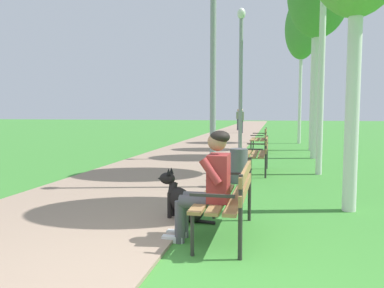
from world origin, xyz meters
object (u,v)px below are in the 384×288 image
Objects in this scene: litter_bin at (239,166)px; pedestrian_distant at (241,121)px; birch_tree_fifth at (315,8)px; pedestrian_further_distant at (238,120)px; lamp_post_mid at (241,83)px; birch_tree_sixth at (302,29)px; park_bench_near at (230,193)px; park_bench_mid at (259,151)px; park_bench_far at (261,138)px; person_seated_on_near_bench at (209,182)px; lamp_post_near at (213,75)px; dog_black at (183,202)px.

pedestrian_distant is (-1.46, 17.58, 0.49)m from litter_bin.
birch_tree_fifth is 3.95× the size of pedestrian_further_distant.
litter_bin is (0.30, -3.67, -1.96)m from lamp_post_mid.
birch_tree_sixth is at bearing 95.25° from birch_tree_fifth.
park_bench_near reaches higher than litter_bin.
park_bench_mid is 1.00× the size of park_bench_far.
park_bench_far is at bearing 90.01° from park_bench_near.
park_bench_near is 1.20× the size of person_seated_on_near_bench.
park_bench_mid is 10.10m from birch_tree_sixth.
park_bench_far is 0.91× the size of pedestrian_further_distant.
birch_tree_sixth is at bearing 78.52° from lamp_post_near.
pedestrian_further_distant is (-0.53, 3.59, 0.00)m from pedestrian_distant.
dog_black is 0.13× the size of birch_tree_sixth.
pedestrian_further_distant is at bearing 106.23° from birch_tree_fifth.
birch_tree_fifth is (2.08, 10.80, 4.56)m from person_seated_on_near_bench.
birch_tree_sixth reaches higher than pedestrian_distant.
lamp_post_mid is at bearing 92.43° from person_seated_on_near_bench.
litter_bin is (0.42, 0.75, -1.78)m from lamp_post_near.
person_seated_on_near_bench is 1.79× the size of litter_bin.
litter_bin is at bearing 60.52° from lamp_post_near.
park_bench_near is at bearing -76.52° from lamp_post_near.
dog_black is (-0.67, -9.12, -0.25)m from park_bench_far.
litter_bin is (-1.80, -10.21, -4.76)m from birch_tree_sixth.
pedestrian_further_distant reaches higher than litter_bin.
park_bench_near is 4.74m from park_bench_mid.
person_seated_on_near_bench is at bearing -81.59° from lamp_post_near.
dog_black is 0.20× the size of lamp_post_near.
park_bench_far is at bearing -111.67° from birch_tree_sixth.
pedestrian_further_distant reaches higher than park_bench_mid.
dog_black is (-0.67, 0.48, -0.25)m from park_bench_near.
park_bench_mid is at bearing -88.42° from park_bench_far.
litter_bin is at bearing 93.57° from park_bench_near.
dog_black is at bearing -87.20° from pedestrian_distant.
park_bench_mid is 7.70m from birch_tree_fifth.
litter_bin is at bearing -84.62° from pedestrian_further_distant.
pedestrian_distant is at bearing 93.96° from person_seated_on_near_bench.
pedestrian_distant reaches higher than park_bench_mid.
park_bench_mid is at bearing 75.66° from litter_bin.
litter_bin is at bearing -104.34° from park_bench_mid.
park_bench_near is 0.23× the size of birch_tree_sixth.
lamp_post_mid is at bearing 88.63° from dog_black.
park_bench_near is 0.86m from dog_black.
park_bench_far is 7.16m from lamp_post_near.
lamp_post_mid reaches higher than park_bench_mid.
park_bench_mid is at bearing 88.40° from park_bench_near.
pedestrian_distant is (-3.55, 10.42, -4.40)m from birch_tree_fifth.
birch_tree_sixth reaches higher than pedestrian_further_distant.
birch_tree_sixth is (1.46, 8.87, 4.60)m from park_bench_mid.
pedestrian_distant is at bearing 93.25° from lamp_post_near.
dog_black is at bearing 144.63° from park_bench_near.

